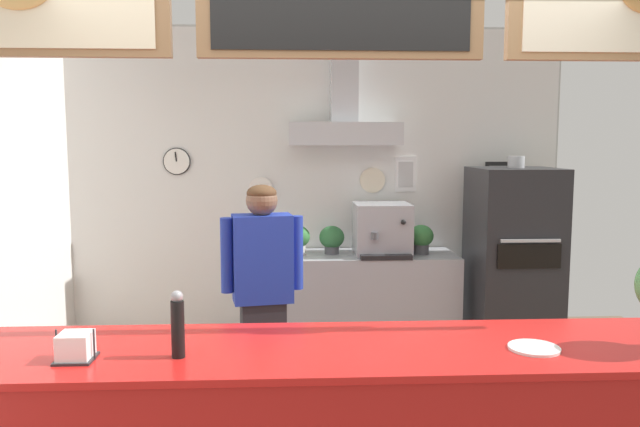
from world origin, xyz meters
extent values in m
cube|color=#9E9E99|center=(0.00, 2.80, 1.46)|extent=(4.60, 0.12, 2.93)
cube|color=silver|center=(0.00, 2.73, 1.46)|extent=(4.56, 0.01, 2.89)
cylinder|color=black|center=(-1.26, 2.72, 1.70)|extent=(0.25, 0.02, 0.25)
cylinder|color=white|center=(-1.26, 2.71, 1.70)|extent=(0.23, 0.01, 0.23)
cube|color=black|center=(-1.26, 2.70, 1.75)|extent=(0.02, 0.01, 0.09)
cylinder|color=white|center=(-0.49, 2.72, 1.45)|extent=(0.22, 0.02, 0.22)
cylinder|color=beige|center=(0.54, 2.72, 1.52)|extent=(0.24, 0.02, 0.24)
cube|color=white|center=(0.85, 2.72, 1.58)|extent=(0.19, 0.02, 0.33)
cube|color=#BABABA|center=(0.85, 2.71, 1.58)|extent=(0.14, 0.01, 0.24)
cube|color=black|center=(1.73, 2.72, 1.56)|extent=(0.24, 0.02, 0.26)
cube|color=slate|center=(1.73, 2.71, 1.56)|extent=(0.17, 0.01, 0.19)
cube|color=#B7BABF|center=(0.26, 2.53, 1.95)|extent=(0.99, 0.41, 0.20)
cube|color=#B7BABF|center=(0.26, 2.62, 2.46)|extent=(0.24, 0.24, 0.83)
cube|color=red|center=(0.00, -0.47, 1.00)|extent=(3.45, 0.72, 0.03)
cube|color=#A3A5AD|center=(0.32, 2.40, 0.44)|extent=(1.87, 0.64, 0.89)
cube|color=gray|center=(0.32, 2.40, 0.16)|extent=(1.77, 0.59, 0.02)
cube|color=#232326|center=(1.70, 2.17, 0.83)|extent=(0.69, 0.71, 1.66)
cube|color=black|center=(1.70, 1.80, 0.96)|extent=(0.52, 0.02, 0.20)
cube|color=#B7BABF|center=(1.70, 1.79, 1.09)|extent=(0.49, 0.02, 0.02)
cylinder|color=#B7BABF|center=(1.70, 2.17, 1.71)|extent=(0.14, 0.14, 0.10)
cube|color=#232328|center=(-0.41, 1.00, 0.42)|extent=(0.32, 0.25, 0.83)
cube|color=#1E339E|center=(-0.41, 1.00, 1.12)|extent=(0.42, 0.28, 0.58)
cylinder|color=#1E339E|center=(-0.18, 1.04, 1.15)|extent=(0.08, 0.08, 0.49)
cylinder|color=#1E339E|center=(-0.64, 0.96, 1.15)|extent=(0.08, 0.08, 0.49)
sphere|color=brown|center=(-0.41, 1.00, 1.50)|extent=(0.21, 0.21, 0.21)
ellipsoid|color=#4C331E|center=(-0.41, 1.00, 1.55)|extent=(0.20, 0.20, 0.11)
cube|color=#A3A5AD|center=(0.59, 2.38, 1.11)|extent=(0.49, 0.44, 0.45)
cylinder|color=#4C4C51|center=(0.49, 2.13, 1.09)|extent=(0.06, 0.06, 0.06)
cube|color=black|center=(0.59, 2.12, 0.91)|extent=(0.44, 0.10, 0.04)
sphere|color=black|center=(0.73, 2.14, 1.20)|extent=(0.04, 0.04, 0.04)
cylinder|color=#4C4C51|center=(0.94, 2.37, 0.93)|extent=(0.14, 0.14, 0.09)
ellipsoid|color=#387A3D|center=(0.94, 2.37, 1.05)|extent=(0.22, 0.22, 0.20)
cylinder|color=#4C4C51|center=(0.14, 2.41, 0.92)|extent=(0.13, 0.13, 0.07)
ellipsoid|color=#2D6638|center=(0.14, 2.41, 1.04)|extent=(0.22, 0.22, 0.20)
cylinder|color=beige|center=(-0.16, 2.37, 0.93)|extent=(0.14, 0.14, 0.09)
ellipsoid|color=#387A3D|center=(-0.16, 2.37, 1.05)|extent=(0.22, 0.22, 0.19)
cube|color=#262628|center=(-1.09, -0.59, 1.02)|extent=(0.15, 0.15, 0.01)
cylinder|color=#262628|center=(-1.17, -0.59, 1.08)|extent=(0.01, 0.01, 0.13)
cylinder|color=#262628|center=(-1.02, -0.59, 1.08)|extent=(0.01, 0.01, 0.13)
cube|color=white|center=(-1.09, -0.59, 1.07)|extent=(0.13, 0.13, 0.11)
cylinder|color=white|center=(0.80, -0.55, 1.02)|extent=(0.22, 0.22, 0.01)
cylinder|color=black|center=(-0.69, -0.57, 1.13)|extent=(0.05, 0.05, 0.23)
sphere|color=gray|center=(-0.69, -0.57, 1.26)|extent=(0.05, 0.05, 0.05)
camera|label=1|loc=(-0.23, -3.04, 1.89)|focal=34.94mm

